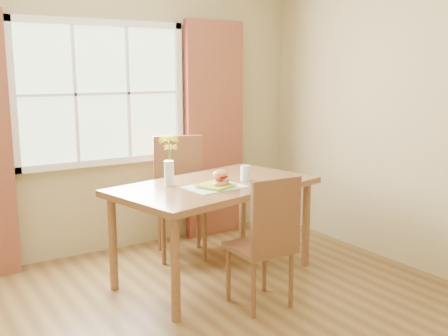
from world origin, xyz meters
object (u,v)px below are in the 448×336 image
Objects in this scene: croissant_sandwich at (221,178)px; water_glass at (246,173)px; chair_near at (267,237)px; chair_far at (180,190)px; dining_table at (215,193)px; flower_vase at (169,155)px.

croissant_sandwich is 0.34m from water_glass.
chair_far is (0.04, 1.39, 0.07)m from chair_near.
dining_table is 14.25× the size of water_glass.
dining_table is 0.50m from flower_vase.
dining_table is 8.72× the size of croissant_sandwich.
chair_near is 0.78m from water_glass.
chair_far is 2.70× the size of flower_vase.
chair_near reaches higher than water_glass.
flower_vase is at bearing 114.04° from chair_near.
chair_near is at bearing -102.37° from dining_table.
dining_table is at bearing -72.04° from chair_far.
water_glass is (0.32, 0.12, -0.02)m from croissant_sandwich.
chair_far reaches higher than chair_near.
flower_vase is at bearing 148.91° from dining_table.
chair_near is at bearing -70.64° from chair_far.
chair_far is 0.81m from water_glass.
dining_table is 0.73m from chair_near.
chair_far is at bearing 54.67° from croissant_sandwich.
chair_near is 1.03m from flower_vase.
chair_far is (0.03, 0.68, -0.11)m from dining_table.
flower_vase is at bearing -103.65° from chair_far.
chair_near is 1.39m from chair_far.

